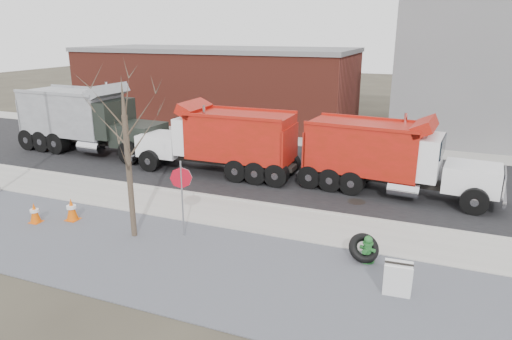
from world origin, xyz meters
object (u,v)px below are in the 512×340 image
at_px(sandwich_board, 398,280).
at_px(dump_truck_grey, 87,118).
at_px(fire_hydrant, 367,250).
at_px(truck_tire, 364,248).
at_px(dump_truck_red_a, 388,154).
at_px(stop_sign, 182,185).
at_px(dump_truck_red_b, 222,139).

bearing_deg(sandwich_board, dump_truck_grey, 149.38).
height_order(fire_hydrant, sandwich_board, sandwich_board).
xyz_separation_m(truck_tire, dump_truck_red_a, (-0.13, 6.24, 1.24)).
xyz_separation_m(fire_hydrant, sandwich_board, (0.98, -1.60, 0.12)).
relative_size(stop_sign, dump_truck_red_a, 0.32).
distance_m(truck_tire, dump_truck_grey, 17.60).
xyz_separation_m(dump_truck_red_b, dump_truck_grey, (-8.53, 0.87, 0.23)).
height_order(sandwich_board, dump_truck_red_a, dump_truck_red_a).
bearing_deg(dump_truck_red_a, fire_hydrant, -82.64).
xyz_separation_m(truck_tire, sandwich_board, (1.09, -1.66, 0.11)).
xyz_separation_m(truck_tire, dump_truck_red_b, (-7.55, 6.11, 1.28)).
bearing_deg(stop_sign, truck_tire, 0.89).
xyz_separation_m(stop_sign, dump_truck_red_b, (-1.84, 6.63, -0.07)).
height_order(fire_hydrant, dump_truck_grey, dump_truck_grey).
bearing_deg(dump_truck_red_a, stop_sign, -124.42).
distance_m(sandwich_board, dump_truck_grey, 19.27).
height_order(truck_tire, stop_sign, stop_sign).
bearing_deg(stop_sign, sandwich_board, -13.79).
xyz_separation_m(stop_sign, dump_truck_grey, (-10.37, 7.50, 0.16)).
bearing_deg(dump_truck_grey, truck_tire, -21.39).
height_order(dump_truck_red_a, dump_truck_red_b, dump_truck_red_b).
bearing_deg(stop_sign, dump_truck_red_a, 46.24).
bearing_deg(truck_tire, dump_truck_red_b, 140.98).
bearing_deg(stop_sign, dump_truck_grey, 139.90).
height_order(sandwich_board, dump_truck_red_b, dump_truck_red_b).
bearing_deg(truck_tire, sandwich_board, -56.67).
distance_m(truck_tire, dump_truck_red_b, 9.80).
distance_m(fire_hydrant, dump_truck_grey, 17.73).
distance_m(stop_sign, dump_truck_red_a, 8.76).
xyz_separation_m(fire_hydrant, dump_truck_red_a, (-0.25, 6.30, 1.26)).
bearing_deg(sandwich_board, truck_tire, 119.43).
relative_size(fire_hydrant, dump_truck_grey, 0.10).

